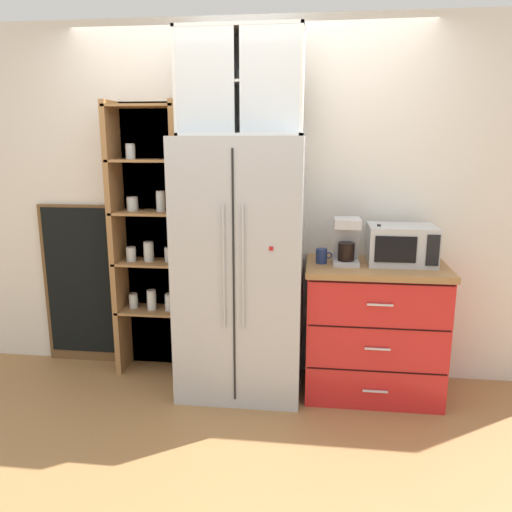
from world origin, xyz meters
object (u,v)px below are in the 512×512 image
at_px(refrigerator, 241,268).
at_px(microwave, 401,245).
at_px(mug_navy, 322,256).
at_px(chalkboard_menu, 81,284).
at_px(coffee_maker, 346,241).
at_px(bottle_clear, 378,247).

bearing_deg(refrigerator, microwave, 4.74).
relative_size(refrigerator, mug_navy, 15.93).
relative_size(mug_navy, chalkboard_menu, 0.09).
bearing_deg(coffee_maker, chalkboard_menu, 172.99).
xyz_separation_m(refrigerator, mug_navy, (0.54, 0.04, 0.09)).
height_order(coffee_maker, mug_navy, coffee_maker).
distance_m(refrigerator, mug_navy, 0.55).
height_order(coffee_maker, bottle_clear, coffee_maker).
relative_size(coffee_maker, mug_navy, 2.82).
distance_m(bottle_clear, chalkboard_menu, 2.27).
height_order(bottle_clear, chalkboard_menu, chalkboard_menu).
bearing_deg(bottle_clear, coffee_maker, 175.46).
distance_m(refrigerator, microwave, 1.08).
height_order(refrigerator, chalkboard_menu, refrigerator).
distance_m(mug_navy, chalkboard_menu, 1.90).
distance_m(microwave, mug_navy, 0.53).
xyz_separation_m(refrigerator, bottle_clear, (0.91, 0.03, 0.16)).
height_order(refrigerator, microwave, refrigerator).
relative_size(mug_navy, bottle_clear, 0.40).
xyz_separation_m(refrigerator, microwave, (1.07, 0.09, 0.17)).
xyz_separation_m(microwave, chalkboard_menu, (-2.38, 0.21, -0.42)).
xyz_separation_m(microwave, coffee_maker, (-0.36, -0.04, 0.03)).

